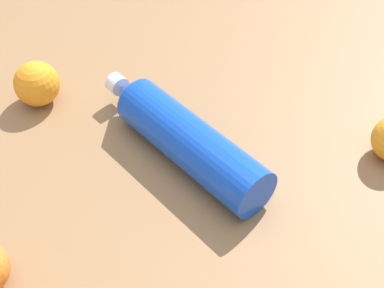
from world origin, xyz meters
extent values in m
plane|color=olive|center=(0.00, 0.00, 0.00)|extent=(2.40, 2.40, 0.00)
cylinder|color=blue|center=(-0.01, -0.01, 0.04)|extent=(0.25, 0.19, 0.07)
cone|color=blue|center=(0.11, 0.07, 0.04)|extent=(0.07, 0.08, 0.07)
cylinder|color=white|center=(0.14, 0.09, 0.04)|extent=(0.03, 0.04, 0.03)
sphere|color=orange|center=(0.16, 0.21, 0.04)|extent=(0.07, 0.07, 0.07)
camera|label=1|loc=(-0.53, 0.08, 0.56)|focal=50.73mm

